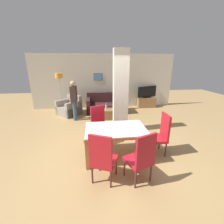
{
  "coord_description": "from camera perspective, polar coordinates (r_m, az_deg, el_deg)",
  "views": [
    {
      "loc": [
        -0.47,
        -3.28,
        2.28
      ],
      "look_at": [
        0.0,
        0.81,
        0.92
      ],
      "focal_mm": 24.0,
      "sensor_mm": 36.0,
      "label": 1
    }
  ],
  "objects": [
    {
      "name": "back_wall",
      "position": [
        7.82,
        -3.16,
        11.48
      ],
      "size": [
        7.2,
        0.09,
        2.7
      ],
      "color": "beige",
      "rests_on": "ground_plane"
    },
    {
      "name": "bottle",
      "position": [
        6.28,
        -2.26,
        1.92
      ],
      "size": [
        0.08,
        0.08,
        0.24
      ],
      "color": "#B2B7BC",
      "rests_on": "coffee_table"
    },
    {
      "name": "dining_chair_far_left",
      "position": [
        4.47,
        -4.77,
        -4.35
      ],
      "size": [
        0.61,
        0.61,
        1.08
      ],
      "rotation": [
        0.0,
        0.0,
        -2.73
      ],
      "color": "#B21526",
      "rests_on": "ground_plane"
    },
    {
      "name": "tv_stand",
      "position": [
        8.2,
        12.94,
        3.62
      ],
      "size": [
        0.94,
        0.4,
        0.53
      ],
      "color": "olive",
      "rests_on": "ground_plane"
    },
    {
      "name": "dining_chair_near_left",
      "position": [
        2.98,
        -3.54,
        -16.93
      ],
      "size": [
        0.61,
        0.61,
        1.08
      ],
      "rotation": [
        0.0,
        0.0,
        -0.41
      ],
      "color": "#B01822",
      "rests_on": "ground_plane"
    },
    {
      "name": "tv_screen",
      "position": [
        8.08,
        13.22,
        7.4
      ],
      "size": [
        1.09,
        0.43,
        0.59
      ],
      "rotation": [
        0.0,
        0.0,
        3.49
      ],
      "color": "black",
      "rests_on": "tv_stand"
    },
    {
      "name": "ground_plane",
      "position": [
        4.02,
        1.37,
        -16.24
      ],
      "size": [
        18.0,
        18.0,
        0.0
      ],
      "primitive_type": "plane",
      "color": "#A88451"
    },
    {
      "name": "dining_chair_head_right",
      "position": [
        4.04,
        17.89,
        -7.8
      ],
      "size": [
        0.46,
        0.46,
        1.08
      ],
      "rotation": [
        0.0,
        0.0,
        1.57
      ],
      "color": "#AF1822",
      "rests_on": "ground_plane"
    },
    {
      "name": "coffee_table",
      "position": [
        6.32,
        -2.52,
        -0.77
      ],
      "size": [
        0.67,
        0.47,
        0.42
      ],
      "color": "olive",
      "rests_on": "ground_plane"
    },
    {
      "name": "dining_table",
      "position": [
        3.71,
        1.44,
        -8.5
      ],
      "size": [
        1.47,
        0.97,
        0.77
      ],
      "color": "#A86D37",
      "rests_on": "ground_plane"
    },
    {
      "name": "divider_pillar",
      "position": [
        4.9,
        3.24,
        7.34
      ],
      "size": [
        0.47,
        0.34,
        2.7
      ],
      "color": "beige",
      "rests_on": "ground_plane"
    },
    {
      "name": "sofa",
      "position": [
        7.21,
        -2.29,
        2.39
      ],
      "size": [
        1.81,
        0.93,
        0.9
      ],
      "rotation": [
        0.0,
        0.0,
        3.14
      ],
      "color": "#3D1F20",
      "rests_on": "ground_plane"
    },
    {
      "name": "dining_chair_near_right",
      "position": [
        3.04,
        11.08,
        -16.47
      ],
      "size": [
        0.6,
        0.6,
        1.08
      ],
      "rotation": [
        0.0,
        0.0,
        0.38
      ],
      "color": "#A81626",
      "rests_on": "ground_plane"
    },
    {
      "name": "armchair",
      "position": [
        7.13,
        -15.81,
        1.46
      ],
      "size": [
        1.22,
        1.22,
        0.86
      ],
      "rotation": [
        0.0,
        0.0,
        2.38
      ],
      "color": "gray",
      "rests_on": "ground_plane"
    },
    {
      "name": "standing_person",
      "position": [
        6.24,
        -14.28,
        5.17
      ],
      "size": [
        0.24,
        0.39,
        1.61
      ],
      "rotation": [
        0.0,
        0.0,
        -1.62
      ],
      "color": "#3B5467",
      "rests_on": "ground_plane"
    },
    {
      "name": "floor_lamp",
      "position": [
        7.38,
        -19.49,
        11.57
      ],
      "size": [
        0.33,
        0.33,
        1.83
      ],
      "color": "#B7B7BC",
      "rests_on": "ground_plane"
    }
  ]
}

